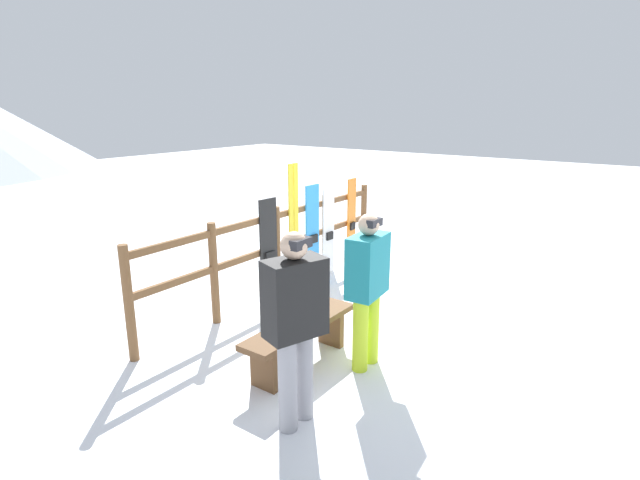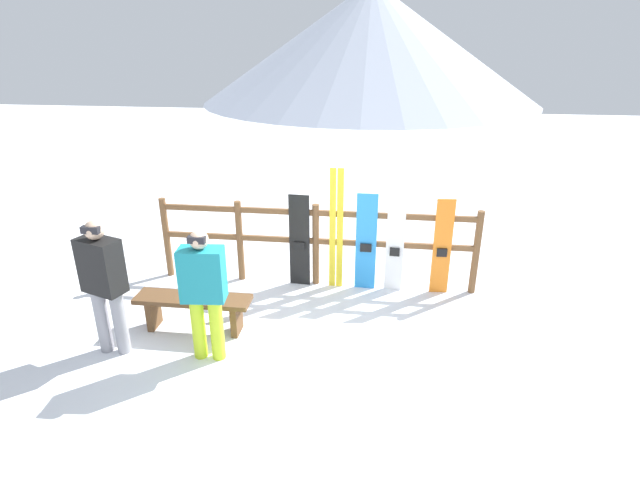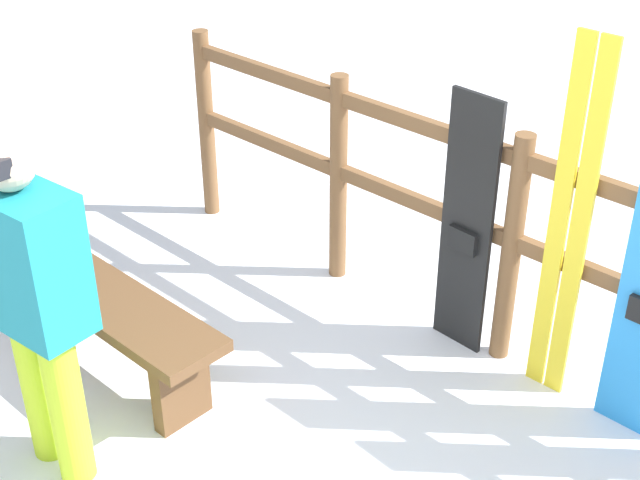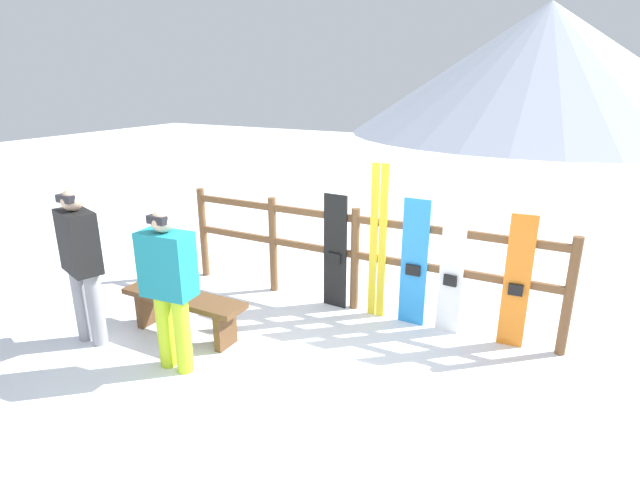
% 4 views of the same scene
% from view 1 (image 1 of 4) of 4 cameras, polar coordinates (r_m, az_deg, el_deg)
% --- Properties ---
extents(ground_plane, '(40.00, 40.00, 0.00)m').
position_cam_1_polar(ground_plane, '(6.12, 7.65, -9.60)').
color(ground_plane, white).
extents(fence, '(4.66, 0.10, 1.24)m').
position_cam_1_polar(fence, '(6.79, -4.96, -0.48)').
color(fence, brown).
rests_on(fence, ground).
extents(bench, '(1.44, 0.36, 0.46)m').
position_cam_1_polar(bench, '(5.08, -2.26, -10.60)').
color(bench, brown).
rests_on(bench, ground).
extents(person_teal, '(0.50, 0.31, 1.57)m').
position_cam_1_polar(person_teal, '(4.87, 5.43, -4.81)').
color(person_teal, '#B7D826').
rests_on(person_teal, ground).
extents(person_black, '(0.54, 0.40, 1.64)m').
position_cam_1_polar(person_black, '(3.96, -2.85, -8.93)').
color(person_black, gray).
rests_on(person_black, ground).
extents(snowboard_black_stripe, '(0.30, 0.07, 1.39)m').
position_cam_1_polar(snowboard_black_stripe, '(6.59, -5.88, -1.26)').
color(snowboard_black_stripe, black).
rests_on(snowboard_black_stripe, ground).
extents(ski_pair_yellow, '(0.19, 0.02, 1.79)m').
position_cam_1_polar(ski_pair_yellow, '(6.93, -3.02, 1.37)').
color(ski_pair_yellow, yellow).
rests_on(ski_pair_yellow, ground).
extents(snowboard_blue, '(0.30, 0.06, 1.45)m').
position_cam_1_polar(snowboard_blue, '(7.30, -0.87, 0.68)').
color(snowboard_blue, '#288CE0').
rests_on(snowboard_blue, ground).
extents(snowboard_white, '(0.25, 0.07, 1.35)m').
position_cam_1_polar(snowboard_white, '(7.64, 0.97, 0.96)').
color(snowboard_white, white).
rests_on(snowboard_white, ground).
extents(snowboard_orange, '(0.26, 0.07, 1.41)m').
position_cam_1_polar(snowboard_orange, '(8.16, 3.61, 2.09)').
color(snowboard_orange, orange).
rests_on(snowboard_orange, ground).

